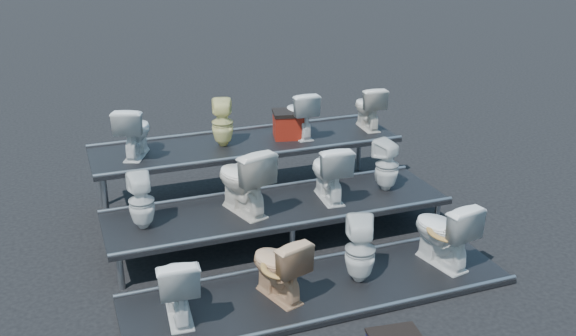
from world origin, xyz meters
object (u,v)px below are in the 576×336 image
object	(u,v)px
toilet_3	(443,232)
toilet_1	(278,266)
red_crate	(290,126)
toilet_5	(243,180)
toilet_6	(329,171)
toilet_4	(141,201)
toilet_2	(360,250)
toilet_0	(177,285)
toilet_11	(368,107)
toilet_8	(134,131)
toilet_7	(387,165)
toilet_10	(300,114)
toilet_9	(222,123)

from	to	relation	value
toilet_3	toilet_1	bearing A→B (deg)	-10.83
red_crate	toilet_1	bearing A→B (deg)	-100.17
toilet_5	toilet_6	bearing A→B (deg)	163.95
toilet_4	red_crate	size ratio (longest dim) A/B	1.40
toilet_2	toilet_3	bearing A→B (deg)	-159.28
toilet_0	toilet_1	world-z (taller)	toilet_0
toilet_4	toilet_6	distance (m)	2.31
toilet_3	toilet_6	bearing A→B (deg)	-67.90
toilet_4	toilet_5	distance (m)	1.20
toilet_2	toilet_11	distance (m)	3.04
toilet_6	toilet_3	bearing A→B (deg)	127.66
toilet_1	toilet_4	size ratio (longest dim) A/B	1.11
toilet_3	toilet_6	size ratio (longest dim) A/B	1.10
toilet_4	toilet_8	bearing A→B (deg)	-96.59
toilet_6	toilet_8	distance (m)	2.56
toilet_1	toilet_3	xyz separation A→B (m)	(1.98, 0.00, 0.04)
toilet_6	toilet_7	distance (m)	0.81
toilet_0	toilet_3	world-z (taller)	toilet_3
toilet_8	toilet_11	size ratio (longest dim) A/B	1.06
toilet_2	toilet_3	xyz separation A→B (m)	(1.04, 0.00, 0.03)
toilet_0	toilet_5	xyz separation A→B (m)	(1.08, 1.30, 0.45)
toilet_3	toilet_7	bearing A→B (deg)	-99.55
toilet_10	red_crate	size ratio (longest dim) A/B	1.44
toilet_1	toilet_2	distance (m)	0.94
toilet_0	toilet_8	bearing A→B (deg)	-85.89
toilet_1	toilet_9	distance (m)	2.71
toilet_5	toilet_9	bearing A→B (deg)	-110.88
toilet_0	toilet_9	bearing A→B (deg)	-110.10
toilet_6	toilet_9	size ratio (longest dim) A/B	1.14
toilet_2	toilet_4	distance (m)	2.50
toilet_11	toilet_8	bearing A→B (deg)	4.69
toilet_7	toilet_11	xyz separation A→B (m)	(0.38, 1.30, 0.39)
toilet_6	toilet_8	xyz separation A→B (m)	(-2.17, 1.30, 0.37)
toilet_5	toilet_3	bearing A→B (deg)	130.30
toilet_0	toilet_3	size ratio (longest dim) A/B	0.90
toilet_3	toilet_6	distance (m)	1.59
toilet_0	toilet_4	world-z (taller)	toilet_4
toilet_0	toilet_1	distance (m)	1.05
toilet_8	toilet_4	bearing A→B (deg)	107.87
toilet_1	red_crate	size ratio (longest dim) A/B	1.56
toilet_7	red_crate	distance (m)	1.57
toilet_5	toilet_10	distance (m)	1.82
toilet_5	toilet_7	size ratio (longest dim) A/B	1.24
toilet_3	toilet_8	xyz separation A→B (m)	(-3.02, 2.60, 0.74)
toilet_10	toilet_0	bearing A→B (deg)	48.08
toilet_0	toilet_2	bearing A→B (deg)	-175.57
toilet_2	red_crate	distance (m)	2.68
toilet_3	toilet_9	distance (m)	3.27
toilet_7	toilet_0	bearing A→B (deg)	3.87
toilet_4	toilet_10	world-z (taller)	toilet_10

